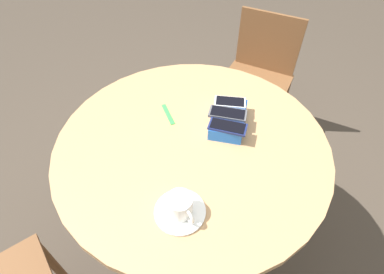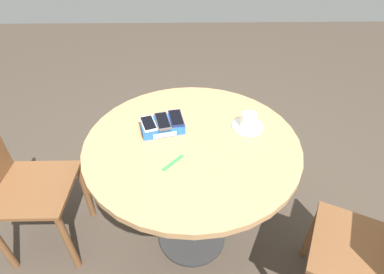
{
  "view_description": "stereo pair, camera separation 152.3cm",
  "coord_description": "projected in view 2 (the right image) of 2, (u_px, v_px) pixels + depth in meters",
  "views": [
    {
      "loc": [
        0.64,
        0.32,
        1.55
      ],
      "look_at": [
        0.0,
        0.0,
        0.78
      ],
      "focal_mm": 28.0,
      "sensor_mm": 36.0,
      "label": 1
    },
    {
      "loc": [
        -0.02,
        -1.05,
        1.61
      ],
      "look_at": [
        0.0,
        0.0,
        0.78
      ],
      "focal_mm": 28.0,
      "sensor_mm": 36.0,
      "label": 2
    }
  ],
  "objects": [
    {
      "name": "ground_plane",
      "position": [
        192.0,
        236.0,
        1.83
      ],
      "size": [
        8.0,
        8.0,
        0.0
      ],
      "primitive_type": "plane",
      "color": "#42382D"
    },
    {
      "name": "round_table",
      "position": [
        192.0,
        160.0,
        1.43
      ],
      "size": [
        0.97,
        0.97,
        0.76
      ],
      "color": "#2D2D2D",
      "rests_on": "ground_plane"
    },
    {
      "name": "phone_box",
      "position": [
        162.0,
        126.0,
        1.4
      ],
      "size": [
        0.22,
        0.16,
        0.05
      ],
      "color": "blue",
      "rests_on": "round_table"
    },
    {
      "name": "phone_white",
      "position": [
        148.0,
        123.0,
        1.36
      ],
      "size": [
        0.09,
        0.13,
        0.01
      ],
      "color": "silver",
      "rests_on": "phone_box"
    },
    {
      "name": "phone_gray",
      "position": [
        163.0,
        121.0,
        1.38
      ],
      "size": [
        0.09,
        0.15,
        0.01
      ],
      "color": "#515156",
      "rests_on": "phone_box"
    },
    {
      "name": "phone_navy",
      "position": [
        176.0,
        118.0,
        1.4
      ],
      "size": [
        0.08,
        0.14,
        0.01
      ],
      "color": "navy",
      "rests_on": "phone_box"
    },
    {
      "name": "saucer",
      "position": [
        248.0,
        126.0,
        1.43
      ],
      "size": [
        0.15,
        0.15,
        0.01
      ],
      "primitive_type": "cylinder",
      "color": "white",
      "rests_on": "round_table"
    },
    {
      "name": "coffee_cup",
      "position": [
        249.0,
        120.0,
        1.41
      ],
      "size": [
        0.08,
        0.1,
        0.06
      ],
      "color": "white",
      "rests_on": "saucer"
    },
    {
      "name": "lanyard_strap",
      "position": [
        173.0,
        163.0,
        1.24
      ],
      "size": [
        0.09,
        0.1,
        0.0
      ],
      "primitive_type": "cube",
      "rotation": [
        0.0,
        0.0,
        0.84
      ],
      "color": "green",
      "rests_on": "round_table"
    },
    {
      "name": "chair_near_window",
      "position": [
        23.0,
        190.0,
        1.54
      ],
      "size": [
        0.39,
        0.39,
        0.81
      ],
      "color": "brown",
      "rests_on": "ground_plane"
    },
    {
      "name": "chair_far_side",
      "position": [
        378.0,
        256.0,
        1.26
      ],
      "size": [
        0.53,
        0.53,
        0.84
      ],
      "color": "brown",
      "rests_on": "ground_plane"
    }
  ]
}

